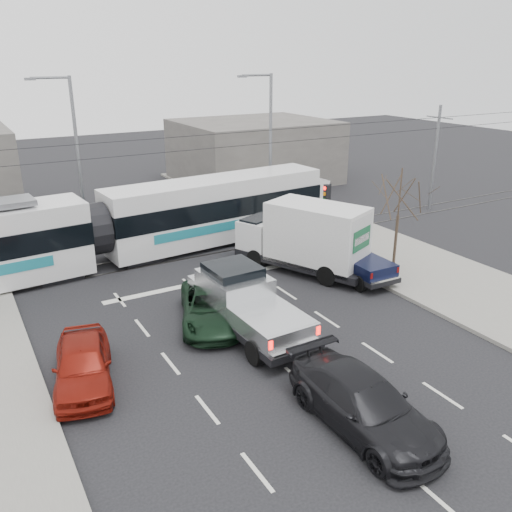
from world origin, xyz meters
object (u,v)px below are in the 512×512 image
bare_tree (400,197)px  silver_pickup (244,301)px  traffic_signal (328,203)px  dark_car (363,404)px  green_car (211,307)px  red_car (83,364)px  street_lamp_far (74,148)px  street_lamp_near (268,138)px  navy_pickup (350,256)px  tram (94,230)px  box_truck (306,238)px

bare_tree → silver_pickup: (-9.14, -1.48, -2.63)m
traffic_signal → dark_car: 14.88m
silver_pickup → green_car: (-0.91, 1.05, -0.48)m
bare_tree → red_car: 15.91m
traffic_signal → street_lamp_far: (-10.66, 9.50, 2.37)m
street_lamp_near → dark_car: street_lamp_near is taller
green_car → silver_pickup: bearing=-27.5°
street_lamp_far → traffic_signal: bearing=-41.7°
silver_pickup → navy_pickup: 7.40m
green_car → red_car: 5.71m
bare_tree → green_car: bearing=-177.6°
green_car → dark_car: bearing=-61.5°
street_lamp_near → street_lamp_far: 11.67m
dark_car → bare_tree: bearing=42.5°
street_lamp_near → silver_pickup: bearing=-124.3°
dark_car → navy_pickup: bearing=52.5°
navy_pickup → green_car: (-7.96, -1.21, -0.29)m
tram → box_truck: size_ratio=3.73×
traffic_signal → tram: 11.94m
green_car → traffic_signal: bearing=48.0°
tram → box_truck: tram is taller
green_car → red_car: bearing=-139.3°
dark_car → traffic_signal: bearing=57.1°
red_car → box_truck: bearing=34.7°
street_lamp_far → bare_tree: bearing=-48.9°
silver_pickup → red_car: bearing=-174.3°
street_lamp_near → street_lamp_far: (-11.50, 2.00, 0.00)m
tram → traffic_signal: bearing=-23.8°
street_lamp_near → red_car: (-15.16, -13.80, -4.36)m
street_lamp_near → navy_pickup: street_lamp_near is taller
box_truck → dark_car: bearing=-140.6°
traffic_signal → dark_car: traffic_signal is taller
street_lamp_near → navy_pickup: size_ratio=1.90×
dark_car → tram: bearing=101.2°
tram → silver_pickup: size_ratio=4.11×
box_truck → bare_tree: bearing=-56.9°
box_truck → dark_car: (-5.49, -10.78, -0.91)m
street_lamp_near → box_truck: street_lamp_near is taller
silver_pickup → green_car: size_ratio=1.32×
tram → dark_car: tram is taller
red_car → dark_car: dark_car is taller
street_lamp_far → box_truck: bearing=-53.7°
street_lamp_near → dark_car: 22.20m
box_truck → navy_pickup: (1.50, -1.58, -0.71)m
navy_pickup → dark_car: 11.56m
tram → navy_pickup: tram is taller
silver_pickup → box_truck: size_ratio=0.91×
bare_tree → traffic_signal: (-1.13, 4.00, -1.05)m
navy_pickup → box_truck: bearing=134.8°
street_lamp_far → navy_pickup: bearing=-52.7°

